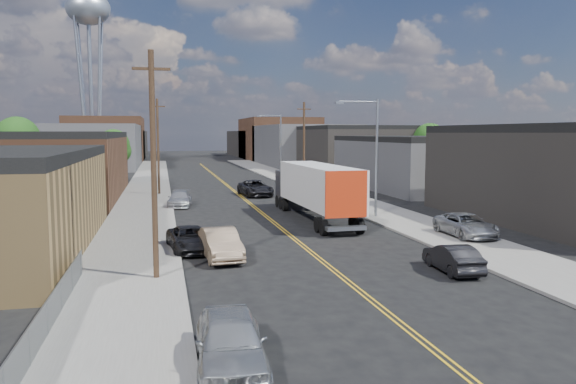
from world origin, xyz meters
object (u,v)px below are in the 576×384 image
car_right_oncoming (453,258)px  car_right_lot_c (326,190)px  car_right_lot_a (466,225)px  car_right_lot_b (335,192)px  water_tower (88,15)px  car_left_c (191,239)px  semi_truck (313,188)px  car_left_d (180,199)px  car_left_b (220,244)px  car_ahead_truck (255,188)px  car_left_a (230,342)px

car_right_oncoming → car_right_lot_c: bearing=-91.8°
car_right_lot_a → car_right_lot_b: bearing=96.7°
water_tower → car_left_c: bearing=-80.6°
semi_truck → car_right_lot_b: 11.43m
water_tower → car_right_lot_a: water_tower is taller
semi_truck → car_left_d: 13.45m
semi_truck → car_right_lot_a: semi_truck is taller
water_tower → car_left_c: 99.89m
car_right_lot_a → car_left_c: bearing=-179.5°
car_left_b → car_right_lot_c: 28.64m
car_right_oncoming → car_ahead_truck: bearing=-79.9°
car_left_c → car_ahead_truck: 27.17m
water_tower → car_right_oncoming: water_tower is taller
semi_truck → car_left_c: (-9.65, -9.81, -1.70)m
car_ahead_truck → semi_truck: bearing=-89.7°
car_left_b → car_right_oncoming: (10.34, -5.11, -0.13)m
semi_truck → car_left_d: semi_truck is taller
car_left_c → water_tower: bearing=92.9°
car_left_a → car_right_lot_a: size_ratio=0.94×
car_right_lot_a → car_right_oncoming: bearing=-123.5°
semi_truck → car_right_lot_a: bearing=-55.7°
car_left_d → car_right_lot_b: bearing=10.2°
semi_truck → car_left_b: bearing=-125.9°
water_tower → car_right_lot_b: bearing=-67.8°
car_right_lot_b → car_right_lot_a: bearing=-76.7°
water_tower → car_left_d: 82.23m
water_tower → semi_truck: (25.25, -84.19, -28.27)m
semi_truck → car_ahead_truck: semi_truck is taller
car_left_c → car_right_lot_a: size_ratio=0.96×
semi_truck → car_left_a: size_ratio=3.39×
car_left_d → car_right_lot_a: car_right_lot_a is taller
car_right_lot_b → water_tower: bearing=119.3°
car_left_a → car_ahead_truck: car_ahead_truck is taller
car_left_a → semi_truck: bearing=73.4°
car_left_d → car_right_oncoming: bearing=-59.7°
semi_truck → car_left_d: size_ratio=3.37×
car_left_a → car_ahead_truck: 42.76m
car_left_c → car_right_lot_c: (14.60, 23.07, 0.12)m
semi_truck → car_left_a: (-9.38, -25.89, -1.57)m
water_tower → car_left_b: 102.29m
water_tower → semi_truck: 92.33m
car_left_a → car_left_c: bearing=94.3°
semi_truck → car_left_b: 14.77m
car_left_c → car_right_lot_b: bearing=47.3°
car_left_a → car_left_b: (1.13, 13.74, -0.02)m
water_tower → car_left_a: bearing=-81.8°
car_ahead_truck → car_left_d: bearing=-144.4°
car_left_b → semi_truck: bearing=51.2°
car_right_lot_a → semi_truck: bearing=126.5°
car_right_oncoming → car_right_lot_c: car_right_lot_c is taller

